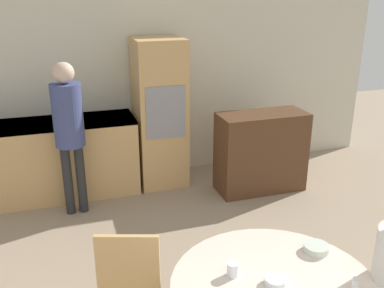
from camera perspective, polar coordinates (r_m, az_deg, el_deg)
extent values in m
cube|color=beige|center=(5.29, -7.04, 9.31)|extent=(6.38, 0.05, 2.60)
cube|color=tan|center=(5.11, -19.73, -2.16)|extent=(2.18, 0.60, 0.89)
cube|color=black|center=(4.97, -20.31, 2.42)|extent=(2.18, 0.60, 0.03)
cube|color=tan|center=(5.10, -4.33, 4.10)|extent=(0.57, 0.58, 1.75)
cube|color=gray|center=(4.80, -3.52, 4.18)|extent=(0.45, 0.01, 0.60)
cube|color=#51331E|center=(5.07, 9.16, -1.06)|extent=(1.02, 0.45, 0.94)
cylinder|color=beige|center=(2.52, 10.97, -18.18)|extent=(1.16, 1.16, 0.03)
cube|color=tan|center=(2.69, -8.50, -16.59)|extent=(0.37, 0.15, 0.51)
cylinder|color=#262628|center=(4.68, -16.22, -4.66)|extent=(0.10, 0.10, 0.77)
cylinder|color=#262628|center=(4.68, -14.58, -4.48)|extent=(0.10, 0.10, 0.77)
cylinder|color=#3D477A|center=(4.44, -16.23, 3.70)|extent=(0.30, 0.30, 0.64)
sphere|color=beige|center=(4.34, -16.78, 9.07)|extent=(0.21, 0.21, 0.21)
cylinder|color=silver|center=(2.52, 5.45, -16.31)|extent=(0.07, 0.07, 0.08)
cylinder|color=silver|center=(2.50, 11.06, -17.53)|extent=(0.12, 0.12, 0.04)
cylinder|color=silver|center=(2.81, 16.24, -13.19)|extent=(0.16, 0.16, 0.04)
cylinder|color=white|center=(2.55, 20.90, -17.26)|extent=(0.03, 0.03, 0.07)
cylinder|color=silver|center=(2.53, 21.03, -16.47)|extent=(0.03, 0.03, 0.01)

